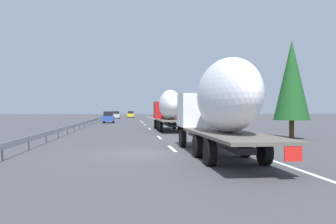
% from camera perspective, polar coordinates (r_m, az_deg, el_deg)
% --- Properties ---
extents(ground_plane, '(260.00, 260.00, 0.00)m').
position_cam_1_polar(ground_plane, '(57.88, -5.74, -1.82)').
color(ground_plane, '#424247').
extents(lane_stripe_0, '(3.20, 0.20, 0.01)m').
position_cam_1_polar(lane_stripe_0, '(20.10, 0.66, -5.85)').
color(lane_stripe_0, white).
rests_on(lane_stripe_0, ground_plane).
extents(lane_stripe_1, '(3.20, 0.20, 0.01)m').
position_cam_1_polar(lane_stripe_1, '(28.23, -1.39, -4.07)').
color(lane_stripe_1, white).
rests_on(lane_stripe_1, ground_plane).
extents(lane_stripe_2, '(3.20, 0.20, 0.01)m').
position_cam_1_polar(lane_stripe_2, '(40.92, -2.95, -2.70)').
color(lane_stripe_2, white).
rests_on(lane_stripe_2, ground_plane).
extents(lane_stripe_3, '(3.20, 0.20, 0.01)m').
position_cam_1_polar(lane_stripe_3, '(52.02, -3.68, -2.05)').
color(lane_stripe_3, white).
rests_on(lane_stripe_3, ground_plane).
extents(lane_stripe_4, '(3.20, 0.20, 0.01)m').
position_cam_1_polar(lane_stripe_4, '(60.25, -4.05, -1.73)').
color(lane_stripe_4, white).
rests_on(lane_stripe_4, ground_plane).
extents(lane_stripe_5, '(3.20, 0.20, 0.01)m').
position_cam_1_polar(lane_stripe_5, '(64.90, -4.22, -1.58)').
color(lane_stripe_5, white).
rests_on(lane_stripe_5, ground_plane).
extents(lane_stripe_6, '(3.20, 0.20, 0.01)m').
position_cam_1_polar(lane_stripe_6, '(71.97, -4.43, -1.39)').
color(lane_stripe_6, white).
rests_on(lane_stripe_6, ground_plane).
extents(edge_line_right, '(110.00, 0.20, 0.01)m').
position_cam_1_polar(edge_line_right, '(63.17, -0.80, -1.63)').
color(edge_line_right, white).
rests_on(edge_line_right, ground_plane).
extents(truck_lead, '(12.00, 2.55, 4.20)m').
position_cam_1_polar(truck_lead, '(37.40, 0.14, 0.68)').
color(truck_lead, '#B21919').
rests_on(truck_lead, ground_plane).
extents(truck_trailing, '(12.71, 2.55, 4.40)m').
position_cam_1_polar(truck_trailing, '(16.75, 8.32, 1.43)').
color(truck_trailing, silver).
rests_on(truck_trailing, ground_plane).
extents(car_yellow_coupe, '(4.71, 1.86, 1.83)m').
position_cam_1_polar(car_yellow_coupe, '(100.70, -5.99, -0.37)').
color(car_yellow_coupe, gold).
rests_on(car_yellow_coupe, ground_plane).
extents(car_blue_sedan, '(4.22, 1.76, 1.92)m').
position_cam_1_polar(car_blue_sedan, '(60.42, -9.45, -0.82)').
color(car_blue_sedan, '#28479E').
rests_on(car_blue_sedan, ground_plane).
extents(car_silver_hatch, '(4.06, 1.80, 1.85)m').
position_cam_1_polar(car_silver_hatch, '(89.35, -8.28, -0.46)').
color(car_silver_hatch, '#ADB2B7').
rests_on(car_silver_hatch, ground_plane).
extents(road_sign, '(0.10, 0.90, 3.21)m').
position_cam_1_polar(road_sign, '(54.76, 1.33, 0.38)').
color(road_sign, gray).
rests_on(road_sign, ground_plane).
extents(tree_0, '(2.63, 2.63, 7.37)m').
position_cam_1_polar(tree_0, '(28.15, 19.13, 4.82)').
color(tree_0, '#472D19').
rests_on(tree_0, ground_plane).
extents(tree_1, '(3.98, 3.98, 6.20)m').
position_cam_1_polar(tree_1, '(93.56, 0.73, 1.34)').
color(tree_1, '#472D19').
rests_on(tree_1, ground_plane).
extents(tree_2, '(3.70, 3.70, 7.61)m').
position_cam_1_polar(tree_2, '(43.93, 7.94, 3.74)').
color(tree_2, '#472D19').
rests_on(tree_2, ground_plane).
extents(guardrail_median, '(94.00, 0.10, 0.76)m').
position_cam_1_polar(guardrail_median, '(61.09, -11.41, -1.16)').
color(guardrail_median, '#9EA0A5').
rests_on(guardrail_median, ground_plane).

